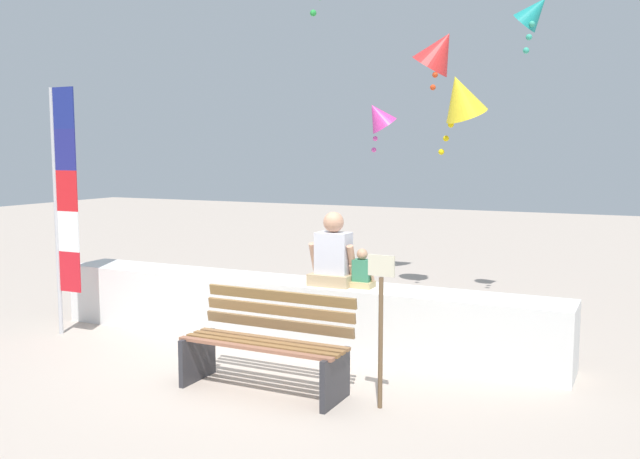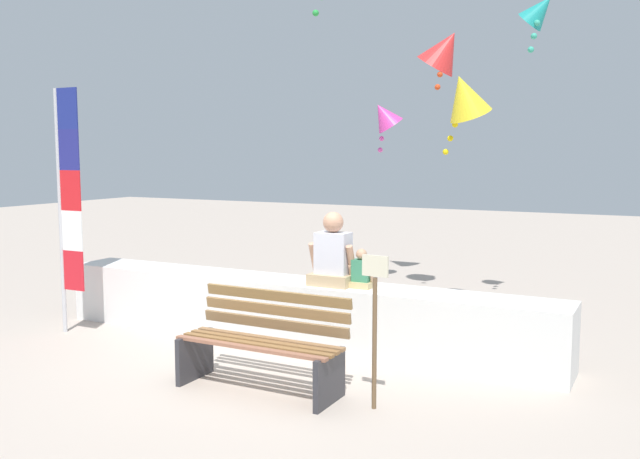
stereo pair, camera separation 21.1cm
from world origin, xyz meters
TOP-DOWN VIEW (x-y plane):
  - ground_plane at (0.00, 0.00)m, footprint 40.00×40.00m
  - seawall_ledge at (0.00, 0.88)m, footprint 6.16×0.65m
  - park_bench at (0.52, -0.60)m, footprint 1.58×0.62m
  - person_adult at (0.54, 0.83)m, footprint 0.53×0.39m
  - person_child at (0.88, 0.83)m, footprint 0.28×0.20m
  - flag_banner at (-2.60, 0.02)m, footprint 0.36×0.05m
  - kite_teal at (2.18, 3.55)m, footprint 0.59×0.56m
  - kite_yellow at (1.37, 3.02)m, footprint 0.89×0.92m
  - kite_magenta at (-0.28, 4.34)m, footprint 0.73×0.69m
  - kite_red at (0.87, 3.72)m, footprint 0.78×0.63m
  - sign_post at (1.63, -0.60)m, footprint 0.24×0.04m

SIDE VIEW (x-z plane):
  - ground_plane at x=0.00m, z-range 0.00..0.00m
  - seawall_ledge at x=0.00m, z-range 0.00..0.73m
  - park_bench at x=0.52m, z-range -0.03..0.86m
  - sign_post at x=1.63m, z-range 0.12..1.45m
  - person_child at x=0.88m, z-range 0.68..1.11m
  - person_adult at x=0.54m, z-range 0.64..1.45m
  - flag_banner at x=-2.60m, z-range 0.17..3.10m
  - kite_magenta at x=-0.28m, z-range 2.32..3.19m
  - kite_yellow at x=1.37m, z-range 2.35..3.46m
  - kite_red at x=0.87m, z-range 3.14..4.09m
  - kite_teal at x=2.18m, z-range 3.58..4.43m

